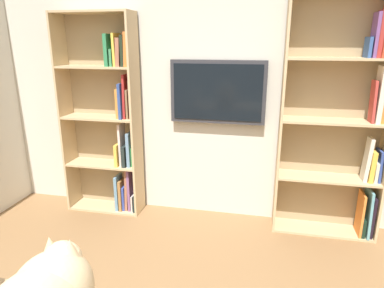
# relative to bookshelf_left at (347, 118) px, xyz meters

# --- Properties ---
(wall_back) EXTENTS (4.52, 0.06, 2.70)m
(wall_back) POSITION_rel_bookshelf_left_xyz_m (1.24, -0.16, 0.23)
(wall_back) COLOR beige
(wall_back) RESTS_ON ground
(bookshelf_left) EXTENTS (0.93, 0.28, 2.19)m
(bookshelf_left) POSITION_rel_bookshelf_left_xyz_m (0.00, 0.00, 0.00)
(bookshelf_left) COLOR tan
(bookshelf_left) RESTS_ON ground
(bookshelf_right) EXTENTS (0.80, 0.28, 2.05)m
(bookshelf_right) POSITION_rel_bookshelf_left_xyz_m (2.28, 0.00, -0.12)
(bookshelf_right) COLOR tan
(bookshelf_right) RESTS_ON ground
(wall_mounted_tv) EXTENTS (0.92, 0.07, 0.61)m
(wall_mounted_tv) POSITION_rel_bookshelf_left_xyz_m (1.17, -0.08, 0.19)
(wall_mounted_tv) COLOR #333338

